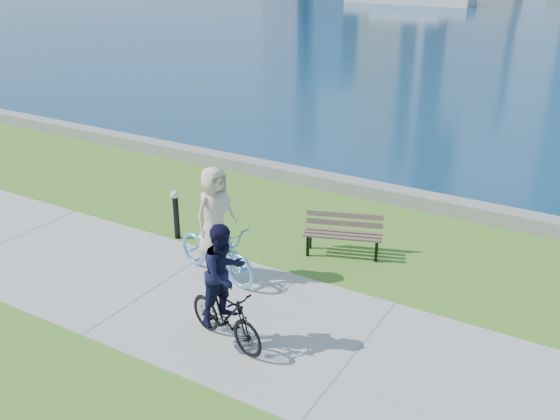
% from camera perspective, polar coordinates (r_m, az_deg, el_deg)
% --- Properties ---
extents(ground, '(320.00, 320.00, 0.00)m').
position_cam_1_polar(ground, '(9.91, 6.73, -13.11)').
color(ground, '#3B6C1C').
rests_on(ground, ground).
extents(concrete_path, '(80.00, 3.50, 0.02)m').
position_cam_1_polar(concrete_path, '(9.90, 6.74, -13.07)').
color(concrete_path, gray).
rests_on(concrete_path, ground).
extents(seawall, '(90.00, 0.50, 0.35)m').
position_cam_1_polar(seawall, '(15.04, 16.58, 0.07)').
color(seawall, slate).
rests_on(seawall, ground).
extents(park_bench, '(1.66, 1.04, 0.81)m').
position_cam_1_polar(park_bench, '(12.65, 5.83, -1.92)').
color(park_bench, black).
rests_on(park_bench, ground).
extents(bollard_lamp, '(0.18, 0.18, 1.09)m').
position_cam_1_polar(bollard_lamp, '(13.36, -9.49, -0.10)').
color(bollard_lamp, black).
rests_on(bollard_lamp, ground).
extents(cyclist_woman, '(1.11, 2.11, 2.18)m').
position_cam_1_polar(cyclist_woman, '(11.63, -5.89, -2.47)').
color(cyclist_woman, '#5EB3E6').
rests_on(cyclist_woman, ground).
extents(cyclist_man, '(0.87, 1.70, 2.04)m').
position_cam_1_polar(cyclist_man, '(9.67, -5.08, -7.78)').
color(cyclist_man, black).
rests_on(cyclist_man, ground).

